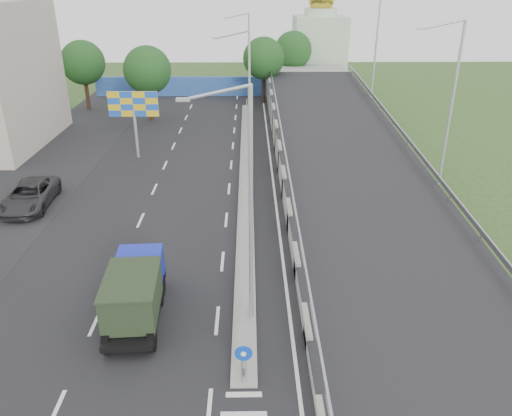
{
  "coord_description": "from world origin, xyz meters",
  "views": [
    {
      "loc": [
        0.24,
        -11.75,
        13.63
      ],
      "look_at": [
        0.6,
        13.0,
        2.2
      ],
      "focal_mm": 35.0,
      "sensor_mm": 36.0,
      "label": 1
    }
  ],
  "objects_px": {
    "billboard": "(134,108)",
    "dump_truck": "(135,291)",
    "sign_bollard": "(244,364)",
    "lamp_post_far": "(247,55)",
    "church": "(319,45)",
    "lamp_post_near": "(246,199)",
    "parked_car_c": "(30,195)",
    "lamp_post_mid": "(247,92)"
  },
  "relations": [
    {
      "from": "sign_bollard",
      "to": "church",
      "type": "relative_size",
      "value": 0.12
    },
    {
      "from": "lamp_post_mid",
      "to": "lamp_post_far",
      "type": "distance_m",
      "value": 20.0
    },
    {
      "from": "lamp_post_far",
      "to": "church",
      "type": "relative_size",
      "value": 0.73
    },
    {
      "from": "church",
      "to": "billboard",
      "type": "xyz_separation_m",
      "value": [
        -19.0,
        -32.0,
        -1.12
      ]
    },
    {
      "from": "lamp_post_far",
      "to": "billboard",
      "type": "xyz_separation_m",
      "value": [
        -9.11,
        -18.0,
        -1.62
      ]
    },
    {
      "from": "lamp_post_mid",
      "to": "lamp_post_far",
      "type": "xyz_separation_m",
      "value": [
        0.0,
        20.0,
        0.0
      ]
    },
    {
      "from": "lamp_post_near",
      "to": "lamp_post_far",
      "type": "xyz_separation_m",
      "value": [
        0.0,
        40.0,
        0.0
      ]
    },
    {
      "from": "lamp_post_near",
      "to": "billboard",
      "type": "distance_m",
      "value": 23.87
    },
    {
      "from": "billboard",
      "to": "lamp_post_mid",
      "type": "bearing_deg",
      "value": -12.38
    },
    {
      "from": "lamp_post_far",
      "to": "church",
      "type": "xyz_separation_m",
      "value": [
        9.89,
        14.0,
        -0.5
      ]
    },
    {
      "from": "sign_bollard",
      "to": "lamp_post_mid",
      "type": "height_order",
      "value": "lamp_post_mid"
    },
    {
      "from": "lamp_post_mid",
      "to": "church",
      "type": "bearing_deg",
      "value": 73.78
    },
    {
      "from": "lamp_post_near",
      "to": "church",
      "type": "relative_size",
      "value": 0.73
    },
    {
      "from": "lamp_post_far",
      "to": "billboard",
      "type": "relative_size",
      "value": 1.83
    },
    {
      "from": "billboard",
      "to": "parked_car_c",
      "type": "relative_size",
      "value": 0.96
    },
    {
      "from": "billboard",
      "to": "lamp_post_far",
      "type": "bearing_deg",
      "value": 63.16
    },
    {
      "from": "lamp_post_near",
      "to": "parked_car_c",
      "type": "relative_size",
      "value": 1.77
    },
    {
      "from": "sign_bollard",
      "to": "dump_truck",
      "type": "xyz_separation_m",
      "value": [
        -4.71,
        4.17,
        0.34
      ]
    },
    {
      "from": "sign_bollard",
      "to": "parked_car_c",
      "type": "relative_size",
      "value": 0.29
    },
    {
      "from": "lamp_post_far",
      "to": "church",
      "type": "height_order",
      "value": "church"
    },
    {
      "from": "church",
      "to": "billboard",
      "type": "bearing_deg",
      "value": -120.7
    },
    {
      "from": "church",
      "to": "lamp_post_far",
      "type": "bearing_deg",
      "value": -125.24
    },
    {
      "from": "lamp_post_mid",
      "to": "dump_truck",
      "type": "bearing_deg",
      "value": -103.79
    },
    {
      "from": "lamp_post_near",
      "to": "dump_truck",
      "type": "bearing_deg",
      "value": 175.9
    },
    {
      "from": "church",
      "to": "parked_car_c",
      "type": "distance_m",
      "value": 48.4
    },
    {
      "from": "lamp_post_far",
      "to": "dump_truck",
      "type": "distance_m",
      "value": 40.19
    },
    {
      "from": "sign_bollard",
      "to": "lamp_post_far",
      "type": "bearing_deg",
      "value": 89.86
    },
    {
      "from": "lamp_post_near",
      "to": "lamp_post_mid",
      "type": "height_order",
      "value": "same"
    },
    {
      "from": "dump_truck",
      "to": "parked_car_c",
      "type": "relative_size",
      "value": 1.0
    },
    {
      "from": "lamp_post_near",
      "to": "dump_truck",
      "type": "distance_m",
      "value": 6.56
    },
    {
      "from": "church",
      "to": "billboard",
      "type": "height_order",
      "value": "church"
    },
    {
      "from": "billboard",
      "to": "dump_truck",
      "type": "height_order",
      "value": "billboard"
    },
    {
      "from": "parked_car_c",
      "to": "lamp_post_near",
      "type": "bearing_deg",
      "value": -44.12
    },
    {
      "from": "lamp_post_near",
      "to": "parked_car_c",
      "type": "bearing_deg",
      "value": 139.15
    },
    {
      "from": "sign_bollard",
      "to": "dump_truck",
      "type": "height_order",
      "value": "dump_truck"
    },
    {
      "from": "dump_truck",
      "to": "parked_car_c",
      "type": "xyz_separation_m",
      "value": [
        -9.33,
        11.9,
        -0.58
      ]
    },
    {
      "from": "lamp_post_near",
      "to": "billboard",
      "type": "height_order",
      "value": "lamp_post_near"
    },
    {
      "from": "dump_truck",
      "to": "sign_bollard",
      "type": "bearing_deg",
      "value": -44.99
    },
    {
      "from": "lamp_post_mid",
      "to": "parked_car_c",
      "type": "distance_m",
      "value": 16.91
    },
    {
      "from": "lamp_post_near",
      "to": "lamp_post_mid",
      "type": "bearing_deg",
      "value": 90.0
    },
    {
      "from": "lamp_post_near",
      "to": "church",
      "type": "xyz_separation_m",
      "value": [
        9.89,
        54.0,
        -0.5
      ]
    },
    {
      "from": "lamp_post_mid",
      "to": "sign_bollard",
      "type": "bearing_deg",
      "value": -90.26
    }
  ]
}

